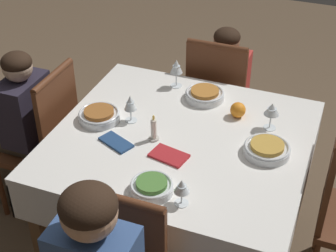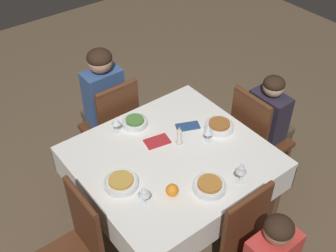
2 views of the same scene
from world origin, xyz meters
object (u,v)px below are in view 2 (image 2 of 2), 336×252
chair_east (74,251)px  bowl_west (219,126)px  person_adult_denim (102,102)px  person_child_dark (271,123)px  chair_south (113,125)px  napkin_spare_side (158,141)px  dining_table (172,165)px  wine_glass_west (208,130)px  wine_glass_east (144,192)px  napkin_red_folded (188,126)px  wine_glass_south (116,121)px  bowl_east (121,182)px  orange_fruit (172,190)px  bowl_south (135,122)px  candle_centerpiece (179,137)px  bowl_north (210,186)px  chair_west (256,137)px  wine_glass_north (242,168)px

chair_east → bowl_west: size_ratio=4.58×
person_adult_denim → person_child_dark: size_ratio=1.13×
chair_south → napkin_spare_side: (-0.01, 0.61, 0.26)m
dining_table → wine_glass_west: wine_glass_west is taller
wine_glass_east → dining_table: bearing=-149.3°
wine_glass_west → napkin_spare_side: wine_glass_west is taller
napkin_red_folded → napkin_spare_side: size_ratio=1.01×
dining_table → wine_glass_east: wine_glass_east is taller
wine_glass_south → bowl_west: wine_glass_south is taller
bowl_west → bowl_east: size_ratio=0.97×
bowl_east → orange_fruit: 0.32m
napkin_red_folded → napkin_spare_side: same height
chair_east → orange_fruit: 0.70m
bowl_south → candle_centerpiece: candle_centerpiece is taller
wine_glass_south → bowl_north: 0.83m
chair_west → bowl_east: bearing=89.2°
person_child_dark → bowl_west: person_child_dark is taller
wine_glass_west → candle_centerpiece: (0.17, -0.11, -0.05)m
chair_east → person_adult_denim: size_ratio=0.82×
bowl_south → wine_glass_north: size_ratio=1.11×
person_child_dark → bowl_south: 1.12m
person_child_dark → bowl_south: size_ratio=5.65×
chair_east → wine_glass_west: size_ratio=6.45×
chair_west → bowl_east: size_ratio=4.46×
wine_glass_west → bowl_east: wine_glass_west is taller
chair_south → chair_west: (-0.82, 0.81, 0.00)m
person_adult_denim → wine_glass_east: person_adult_denim is taller
dining_table → chair_south: (0.00, -0.78, -0.16)m
person_adult_denim → napkin_spare_side: (-0.01, 0.77, 0.11)m
person_adult_denim → wine_glass_west: 1.03m
wine_glass_north → wine_glass_west: size_ratio=1.11×
wine_glass_east → candle_centerpiece: size_ratio=1.04×
person_adult_denim → bowl_south: 0.54m
dining_table → chair_east: bearing=6.2°
chair_west → chair_south: bearing=45.4°
dining_table → chair_east: (0.82, 0.09, -0.16)m
chair_south → wine_glass_north: bearing=99.0°
wine_glass_west → napkin_spare_side: (0.28, -0.20, -0.10)m
bowl_north → person_adult_denim: bearing=-89.8°
bowl_east → wine_glass_east: wine_glass_east is taller
wine_glass_north → candle_centerpiece: wine_glass_north is taller
dining_table → bowl_west: bearing=-178.8°
bowl_west → bowl_east: same height
dining_table → bowl_south: bearing=-87.6°
dining_table → person_child_dark: person_child_dark is taller
bowl_south → wine_glass_east: bearing=60.1°
bowl_west → bowl_south: bearing=-41.6°
chair_south → person_child_dark: bearing=140.6°
wine_glass_north → wine_glass_east: bearing=-20.8°
bowl_west → wine_glass_east: wine_glass_east is taller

